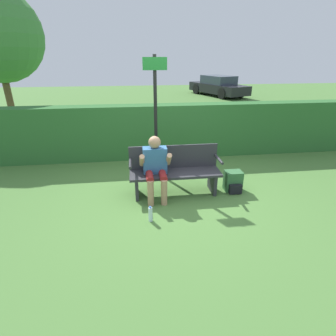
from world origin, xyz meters
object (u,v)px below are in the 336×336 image
(signpost, at_px, (156,110))
(parked_car, at_px, (218,86))
(park_bench, at_px, (175,170))
(water_bottle, at_px, (150,214))
(person_seated, at_px, (155,165))
(backpack, at_px, (233,182))

(signpost, relative_size, parked_car, 0.52)
(park_bench, xyz_separation_m, parked_car, (4.84, 12.88, 0.16))
(water_bottle, bearing_deg, signpost, 81.94)
(water_bottle, bearing_deg, person_seated, 79.07)
(parked_car, bearing_deg, signpost, 135.74)
(backpack, bearing_deg, parked_car, 74.07)
(person_seated, distance_m, signpost, 1.29)
(signpost, bearing_deg, park_bench, -73.30)
(person_seated, distance_m, backpack, 1.58)
(person_seated, height_order, signpost, signpost)
(park_bench, bearing_deg, person_seated, -162.24)
(water_bottle, relative_size, signpost, 0.11)
(park_bench, xyz_separation_m, signpost, (-0.27, 0.90, 0.98))
(person_seated, xyz_separation_m, parked_car, (5.21, 13.00, -0.03))
(water_bottle, bearing_deg, backpack, 26.56)
(backpack, bearing_deg, water_bottle, -153.44)
(parked_car, bearing_deg, water_bottle, 137.59)
(person_seated, xyz_separation_m, water_bottle, (-0.16, -0.81, -0.51))
(parked_car, bearing_deg, person_seated, 136.99)
(backpack, xyz_separation_m, signpost, (-1.41, 1.00, 1.24))
(backpack, bearing_deg, park_bench, 175.15)
(person_seated, height_order, parked_car, parked_car)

